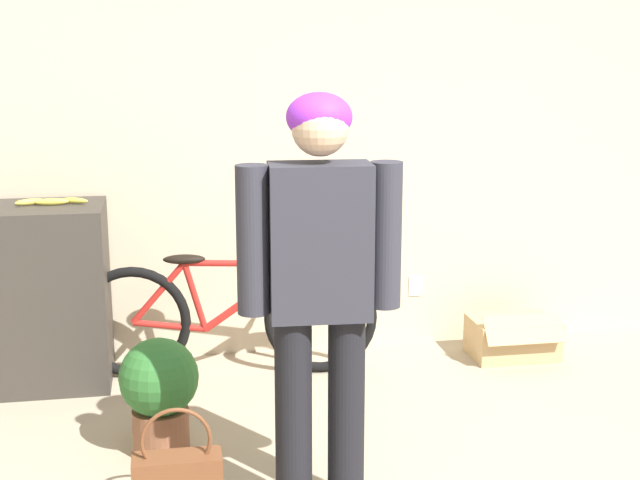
{
  "coord_description": "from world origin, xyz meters",
  "views": [
    {
      "loc": [
        -0.88,
        -2.27,
        1.76
      ],
      "look_at": [
        -0.33,
        0.82,
        1.05
      ],
      "focal_mm": 50.0,
      "sensor_mm": 36.0,
      "label": 1
    }
  ],
  "objects_px": {
    "person": "(320,272)",
    "potted_plant": "(159,390)",
    "handbag": "(178,478)",
    "cardboard_box": "(513,337)",
    "banana": "(51,201)",
    "bicycle": "(227,317)"
  },
  "relations": [
    {
      "from": "person",
      "to": "potted_plant",
      "type": "xyz_separation_m",
      "value": [
        -0.6,
        0.55,
        -0.64
      ]
    },
    {
      "from": "handbag",
      "to": "potted_plant",
      "type": "bearing_deg",
      "value": 97.14
    },
    {
      "from": "handbag",
      "to": "cardboard_box",
      "type": "xyz_separation_m",
      "value": [
        1.9,
        1.37,
        -0.01
      ]
    },
    {
      "from": "person",
      "to": "handbag",
      "type": "height_order",
      "value": "person"
    },
    {
      "from": "potted_plant",
      "to": "banana",
      "type": "bearing_deg",
      "value": 118.27
    },
    {
      "from": "bicycle",
      "to": "potted_plant",
      "type": "xyz_separation_m",
      "value": [
        -0.36,
        -0.88,
        -0.03
      ]
    },
    {
      "from": "person",
      "to": "potted_plant",
      "type": "relative_size",
      "value": 3.05
    },
    {
      "from": "bicycle",
      "to": "banana",
      "type": "bearing_deg",
      "value": -179.24
    },
    {
      "from": "person",
      "to": "potted_plant",
      "type": "height_order",
      "value": "person"
    },
    {
      "from": "bicycle",
      "to": "handbag",
      "type": "relative_size",
      "value": 3.86
    },
    {
      "from": "bicycle",
      "to": "handbag",
      "type": "bearing_deg",
      "value": -96.35
    },
    {
      "from": "person",
      "to": "banana",
      "type": "bearing_deg",
      "value": 129.76
    },
    {
      "from": "banana",
      "to": "cardboard_box",
      "type": "bearing_deg",
      "value": -1.82
    },
    {
      "from": "handbag",
      "to": "cardboard_box",
      "type": "bearing_deg",
      "value": 35.69
    },
    {
      "from": "handbag",
      "to": "person",
      "type": "bearing_deg",
      "value": -6.79
    },
    {
      "from": "person",
      "to": "banana",
      "type": "height_order",
      "value": "person"
    },
    {
      "from": "person",
      "to": "bicycle",
      "type": "relative_size",
      "value": 0.99
    },
    {
      "from": "bicycle",
      "to": "cardboard_box",
      "type": "bearing_deg",
      "value": 5.77
    },
    {
      "from": "bicycle",
      "to": "handbag",
      "type": "xyz_separation_m",
      "value": [
        -0.3,
        -1.37,
        -0.2
      ]
    },
    {
      "from": "person",
      "to": "potted_plant",
      "type": "bearing_deg",
      "value": 140.64
    },
    {
      "from": "person",
      "to": "cardboard_box",
      "type": "xyz_separation_m",
      "value": [
        1.36,
        1.43,
        -0.82
      ]
    },
    {
      "from": "bicycle",
      "to": "potted_plant",
      "type": "height_order",
      "value": "bicycle"
    }
  ]
}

